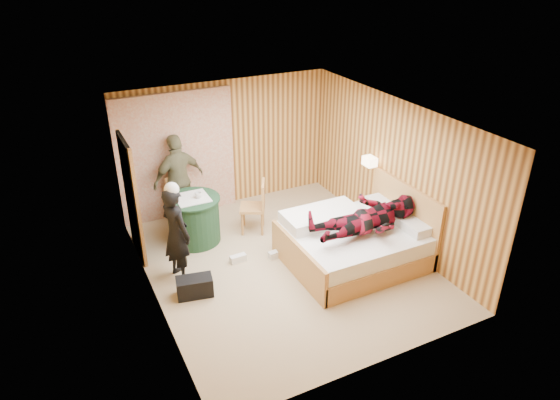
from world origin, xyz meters
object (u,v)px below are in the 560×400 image
nightstand (372,219)px  duffel_bag (195,287)px  bed (356,242)px  round_table (194,219)px  man_at_table (179,179)px  chair_near (257,203)px  man_on_bed (369,211)px  wall_lamp (370,161)px  chair_far (180,196)px  woman_standing (176,234)px

nightstand → duffel_bag: bearing=-174.4°
bed → duffel_bag: bearing=174.7°
round_table → man_at_table: 0.91m
chair_near → man_on_bed: (1.09, -1.82, 0.46)m
bed → man_on_bed: size_ratio=1.24×
nightstand → wall_lamp: bearing=81.1°
chair_far → chair_near: chair_near is taller
bed → chair_far: bed is taller
chair_far → man_at_table: man_at_table is taller
nightstand → round_table: size_ratio=0.62×
nightstand → chair_far: chair_far is taller
chair_near → man_on_bed: man_on_bed is taller
man_at_table → round_table: bearing=76.0°
chair_near → man_at_table: man_at_table is taller
chair_far → man_at_table: bearing=52.0°
bed → round_table: bed is taller
round_table → duffel_bag: (-0.49, -1.51, -0.27)m
wall_lamp → woman_standing: size_ratio=0.17×
woman_standing → wall_lamp: bearing=-109.6°
wall_lamp → chair_near: wall_lamp is taller
duffel_bag → nightstand: bearing=16.8°
wall_lamp → chair_far: size_ratio=0.28×
man_at_table → man_on_bed: (2.22, -2.79, 0.16)m
nightstand → chair_far: 3.55m
duffel_bag → man_at_table: 2.47m
duffel_bag → round_table: bearing=83.3°
chair_near → wall_lamp: bearing=95.4°
bed → woman_standing: bearing=163.1°
nightstand → chair_near: (-1.82, 1.00, 0.27)m
nightstand → man_at_table: man_at_table is taller
round_table → woman_standing: (-0.54, -0.93, 0.35)m
nightstand → man_on_bed: size_ratio=0.33×
round_table → chair_far: (-0.02, 0.74, 0.11)m
nightstand → duffel_bag: 3.46m
round_table → chair_far: size_ratio=1.02×
bed → duffel_bag: size_ratio=4.12×
man_on_bed → duffel_bag: bearing=169.9°
round_table → woman_standing: bearing=-120.3°
bed → woman_standing: (-2.74, 0.83, 0.43)m
bed → nightstand: bed is taller
bed → man_at_table: man_at_table is taller
wall_lamp → round_table: size_ratio=0.27×
wall_lamp → chair_far: (-3.02, 1.64, -0.76)m
duffel_bag → man_on_bed: bearing=1.2°
bed → woman_standing: woman_standing is taller
wall_lamp → chair_near: (-1.86, 0.73, -0.74)m
wall_lamp → round_table: wall_lamp is taller
bed → duffel_bag: bed is taller
nightstand → woman_standing: woman_standing is taller
round_table → duffel_bag: size_ratio=1.79×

